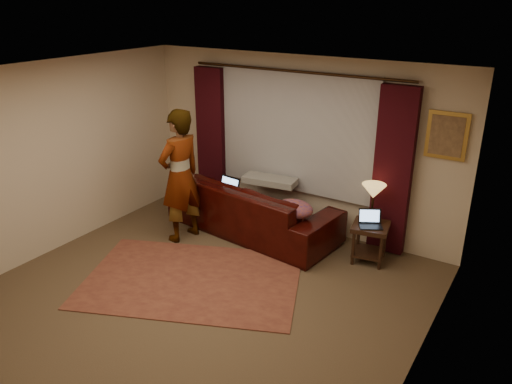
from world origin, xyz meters
TOP-DOWN VIEW (x-y plane):
  - floor at (0.00, 0.00)m, footprint 5.00×5.00m
  - ceiling at (0.00, 0.00)m, footprint 5.00×5.00m
  - wall_back at (0.00, 2.50)m, footprint 5.00×0.02m
  - wall_left at (-2.50, 0.00)m, footprint 0.02×5.00m
  - wall_right at (2.50, 0.00)m, footprint 0.02×5.00m
  - sheer_curtain at (0.00, 2.44)m, footprint 2.50×0.05m
  - drape_left at (-1.50, 2.39)m, footprint 0.50×0.14m
  - drape_right at (1.50, 2.39)m, footprint 0.50×0.14m
  - curtain_rod at (0.00, 2.39)m, footprint 0.04×0.04m
  - picture_frame at (2.10, 2.47)m, footprint 0.50×0.04m
  - sofa at (-0.42, 1.93)m, footprint 2.78×1.46m
  - throw_blanket at (-0.26, 2.16)m, footprint 0.84×0.42m
  - clothing_pile at (0.42, 1.67)m, footprint 0.60×0.49m
  - laptop_sofa at (-0.84, 1.79)m, footprint 0.41×0.44m
  - area_rug at (-0.32, 0.34)m, footprint 3.16×2.68m
  - end_table at (1.40, 2.00)m, footprint 0.54×0.54m
  - tiffany_lamp at (1.34, 2.15)m, footprint 0.43×0.43m
  - laptop_table at (1.42, 1.93)m, footprint 0.41×0.42m
  - person at (-1.18, 1.20)m, footprint 0.66×0.66m

SIDE VIEW (x-z plane):
  - floor at x=0.00m, z-range -0.01..0.00m
  - area_rug at x=-0.32m, z-range 0.00..0.01m
  - end_table at x=1.40m, z-range 0.00..0.54m
  - sofa at x=-0.42m, z-range 0.00..1.07m
  - laptop_table at x=1.42m, z-range 0.54..0.75m
  - clothing_pile at x=0.42m, z-range 0.54..0.77m
  - laptop_sofa at x=-0.84m, z-range 0.54..0.80m
  - tiffany_lamp at x=1.34m, z-range 0.54..1.05m
  - person at x=-1.18m, z-range 0.00..1.94m
  - throw_blanket at x=-0.26m, z-range 1.02..1.12m
  - drape_left at x=-1.50m, z-range 0.03..2.33m
  - drape_right at x=1.50m, z-range 0.03..2.33m
  - wall_back at x=0.00m, z-range 0.00..2.60m
  - wall_left at x=-2.50m, z-range 0.00..2.60m
  - wall_right at x=2.50m, z-range 0.00..2.60m
  - sheer_curtain at x=0.00m, z-range 0.60..2.40m
  - picture_frame at x=2.10m, z-range 1.45..2.05m
  - curtain_rod at x=0.00m, z-range 0.68..4.08m
  - ceiling at x=0.00m, z-range 2.59..2.61m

